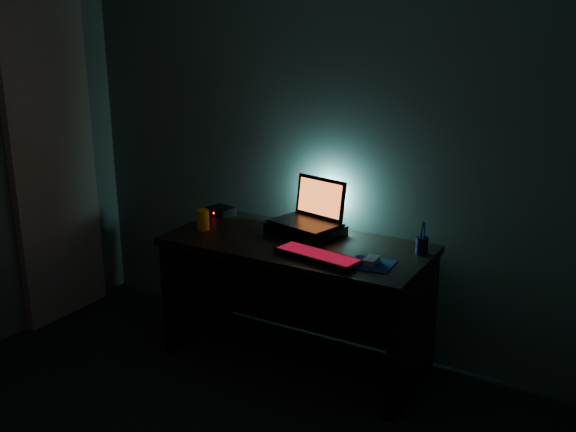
# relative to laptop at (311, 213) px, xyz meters

# --- Properties ---
(room) EXTENTS (3.50, 4.00, 2.50)m
(room) POSITION_rel_laptop_xyz_m (0.01, -1.81, 0.38)
(room) COLOR black
(room) RESTS_ON ground
(desk) EXTENTS (1.50, 0.70, 0.75)m
(desk) POSITION_rel_laptop_xyz_m (0.01, -0.14, -0.38)
(desk) COLOR black
(desk) RESTS_ON ground
(curtain) EXTENTS (0.06, 0.65, 2.30)m
(curtain) POSITION_rel_laptop_xyz_m (-1.70, -0.39, 0.28)
(curtain) COLOR #C4B59C
(curtain) RESTS_ON ground
(riser) EXTENTS (0.46, 0.39, 0.06)m
(riser) POSITION_rel_laptop_xyz_m (-0.01, -0.05, -0.09)
(riser) COLOR black
(riser) RESTS_ON desk
(laptop) EXTENTS (0.43, 0.36, 0.26)m
(laptop) POSITION_rel_laptop_xyz_m (0.00, 0.00, 0.00)
(laptop) COLOR black
(laptop) RESTS_ON riser
(keyboard) EXTENTS (0.50, 0.23, 0.03)m
(keyboard) POSITION_rel_laptop_xyz_m (0.24, -0.37, -0.11)
(keyboard) COLOR black
(keyboard) RESTS_ON desk
(mousepad) EXTENTS (0.23, 0.21, 0.00)m
(mousepad) POSITION_rel_laptop_xyz_m (0.51, -0.31, -0.12)
(mousepad) COLOR navy
(mousepad) RESTS_ON desk
(mouse) EXTENTS (0.07, 0.11, 0.03)m
(mouse) POSITION_rel_laptop_xyz_m (0.51, -0.31, -0.10)
(mouse) COLOR gray
(mouse) RESTS_ON mousepad
(pen_cup) EXTENTS (0.07, 0.07, 0.10)m
(pen_cup) POSITION_rel_laptop_xyz_m (0.69, -0.04, -0.07)
(pen_cup) COLOR black
(pen_cup) RESTS_ON desk
(juice_glass) EXTENTS (0.09, 0.09, 0.12)m
(juice_glass) POSITION_rel_laptop_xyz_m (-0.58, -0.28, -0.06)
(juice_glass) COLOR orange
(juice_glass) RESTS_ON desk
(router) EXTENTS (0.18, 0.16, 0.05)m
(router) POSITION_rel_laptop_xyz_m (-0.67, 0.03, -0.09)
(router) COLOR black
(router) RESTS_ON desk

